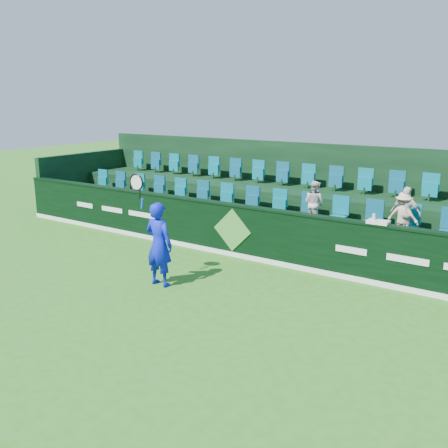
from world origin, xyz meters
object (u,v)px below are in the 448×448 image
Objects in this scene: spectator_middle at (406,213)px; drinks_bottle at (374,218)px; tennis_player at (159,244)px; spectator_left at (314,203)px; towel at (378,222)px; spectator_right at (403,216)px.

drinks_bottle is (-0.38, -1.12, 0.05)m from spectator_middle.
tennis_player reaches higher than spectator_middle.
tennis_player is 4.23m from spectator_left.
towel is 2.20× the size of drinks_bottle.
spectator_middle reaches higher than spectator_left.
spectator_right is (2.18, 0.00, -0.03)m from spectator_left.
spectator_right is 5.30× the size of drinks_bottle.
towel is 0.12m from drinks_bottle.
spectator_right is at bearing 9.74° from spectator_middle.
spectator_left is 2.18m from spectator_right.
towel is (1.96, -1.12, 0.01)m from spectator_left.
spectator_left is at bearing 1.57° from spectator_right.
spectator_left is at bearing 9.74° from spectator_middle.
spectator_right is 1.14m from towel.
tennis_player is 2.26× the size of spectator_right.
spectator_right is 1.17m from drinks_bottle.
drinks_bottle is (1.86, -1.12, 0.08)m from spectator_left.
tennis_player reaches higher than towel.
spectator_middle reaches higher than drinks_bottle.
tennis_player is 2.02× the size of spectator_middle.
drinks_bottle is at bearing 35.54° from tennis_player.
spectator_right is (-0.05, 0.00, -0.06)m from spectator_middle.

